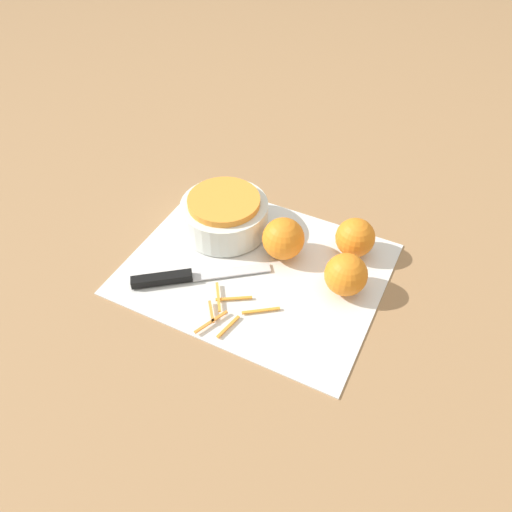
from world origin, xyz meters
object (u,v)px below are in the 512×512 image
object	(u,v)px
bowl_speckled	(225,214)
knife	(177,277)
orange_left	(346,275)
orange_right	(283,239)
orange_back	(355,238)

from	to	relation	value
bowl_speckled	knife	size ratio (longest dim) A/B	0.80
orange_left	orange_right	world-z (taller)	orange_right
bowl_speckled	orange_right	world-z (taller)	orange_right
orange_right	orange_back	size ratio (longest dim) A/B	1.07
bowl_speckled	orange_right	bearing A→B (deg)	-7.17
bowl_speckled	orange_back	size ratio (longest dim) A/B	2.31
bowl_speckled	orange_left	size ratio (longest dim) A/B	2.27
knife	orange_right	bearing A→B (deg)	8.70
orange_back	knife	bearing A→B (deg)	-140.92
orange_right	orange_back	distance (m)	0.14
orange_left	orange_right	xyz separation A→B (m)	(-0.14, 0.03, 0.00)
orange_left	orange_back	distance (m)	0.10
orange_right	orange_left	bearing A→B (deg)	-13.62
orange_left	knife	bearing A→B (deg)	-157.61
bowl_speckled	knife	bearing A→B (deg)	-93.07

